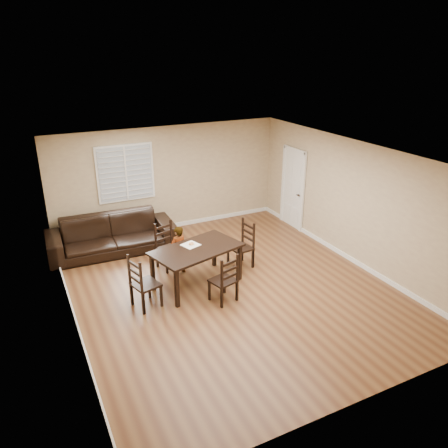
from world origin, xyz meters
The scene contains 11 objects.
ground centered at (0.00, 0.00, 0.00)m, with size 7.00×7.00×0.00m, color brown.
room centered at (0.04, 0.18, 1.81)m, with size 6.04×7.04×2.72m.
dining_table centered at (-0.54, 0.41, 0.73)m, with size 1.94×1.40×0.82m.
chair_near centered at (-0.82, 1.47, 0.46)m, with size 0.55×0.53×1.02m.
chair_far centered at (-0.30, -0.48, 0.45)m, with size 0.54×0.52×0.99m.
chair_left centered at (-1.82, 0.06, 0.48)m, with size 0.55×0.57×1.05m.
chair_right centered at (0.74, 0.73, 0.47)m, with size 0.49×0.52×1.05m.
child centered at (-0.70, 1.02, 0.54)m, with size 0.39×0.26×1.08m, color gray.
napkin centered at (-0.59, 0.60, 0.82)m, with size 0.31×0.31×0.00m, color beige.
donut centered at (-0.57, 0.60, 0.84)m, with size 0.11×0.11×0.04m.
sofa centered at (-1.72, 2.72, 0.42)m, with size 2.90×1.13×0.85m, color black.
Camera 1 is at (-3.49, -6.82, 4.53)m, focal length 35.00 mm.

